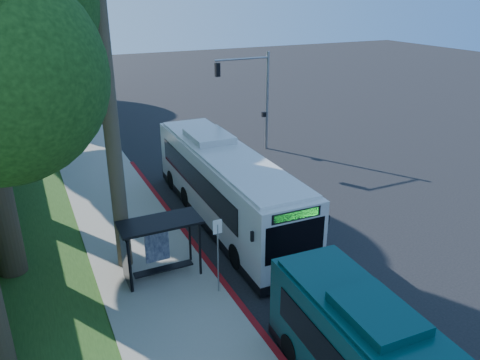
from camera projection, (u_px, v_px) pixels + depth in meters
ground at (276, 215)px, 24.39m from camera, size 140.00×140.00×0.00m
sidewalk at (138, 244)px, 21.46m from camera, size 4.50×70.00×0.12m
red_curb at (218, 276)px, 19.03m from camera, size 0.25×30.00×0.13m
grass_verge at (1, 224)px, 23.39m from camera, size 8.00×70.00×0.06m
bus_shelter at (153, 238)px, 18.43m from camera, size 3.20×1.51×2.55m
stop_sign_pole at (218, 246)px, 17.28m from camera, size 0.35×0.06×3.17m
traffic_signal_pole at (255, 90)px, 32.60m from camera, size 4.10×0.30×7.00m
tree_5 at (11, 9)px, 50.32m from camera, size 7.35×7.00×12.86m
white_bus at (225, 184)px, 23.23m from camera, size 3.15×13.51×4.01m
pickup at (257, 174)px, 27.71m from camera, size 3.55×5.85×1.52m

